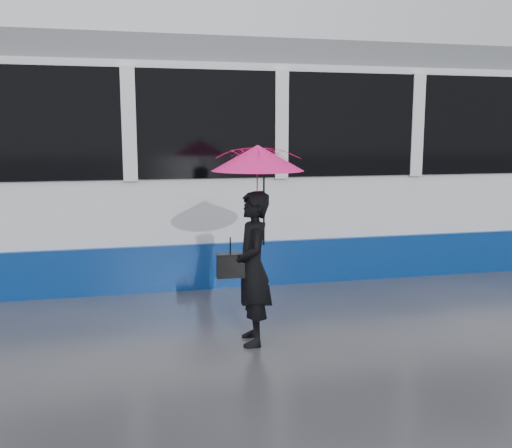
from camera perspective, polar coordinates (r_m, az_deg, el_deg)
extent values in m
plane|color=#2B2B30|center=(6.55, -9.45, -9.64)|extent=(90.00, 90.00, 0.00)
cube|color=#3F3D38|center=(8.25, -10.25, -5.67)|extent=(34.00, 0.07, 0.02)
cube|color=#3F3D38|center=(9.65, -10.68, -3.53)|extent=(34.00, 0.07, 0.02)
imported|color=black|center=(5.65, -0.33, -4.46)|extent=(0.41, 0.59, 1.53)
imported|color=#EE148A|center=(5.52, 0.17, 4.15)|extent=(0.90, 0.91, 0.77)
cone|color=#EE148A|center=(5.51, 0.17, 6.63)|extent=(0.97, 0.97, 0.25)
cylinder|color=black|center=(5.51, 0.17, 8.13)|extent=(0.01, 0.01, 0.06)
cylinder|color=black|center=(5.59, 0.79, 1.25)|extent=(0.02, 0.02, 0.67)
cube|color=black|center=(5.62, -2.57, -4.16)|extent=(0.28, 0.14, 0.24)
cylinder|color=black|center=(5.57, -2.59, -2.08)|extent=(0.01, 0.01, 0.18)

